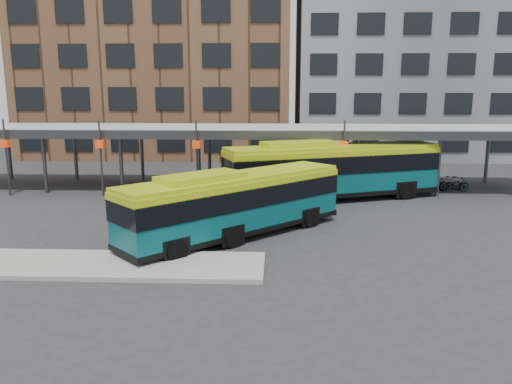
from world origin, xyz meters
name	(u,v)px	position (x,y,z in m)	size (l,w,h in m)	color
ground	(231,245)	(0.00, 0.00, 0.00)	(120.00, 120.00, 0.00)	#28282B
boarding_island	(80,264)	(-5.50, -3.00, 0.09)	(14.00, 3.00, 0.18)	gray
canopy	(247,131)	(-0.06, 12.87, 3.91)	(40.00, 6.53, 4.80)	#999B9E
building_brick	(162,46)	(-10.00, 32.00, 11.00)	(26.00, 14.00, 22.00)	brown
building_grey	(417,55)	(16.00, 32.00, 10.00)	(24.00, 14.00, 20.00)	slate
bus_front	(235,202)	(0.08, 1.17, 1.62)	(9.77, 9.57, 3.11)	#074D52
bus_rear	(332,169)	(5.26, 9.28, 1.89)	(13.30, 7.25, 3.63)	#074D52
bike_rack	(438,184)	(12.63, 12.23, 0.48)	(4.50, 1.33, 1.07)	slate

